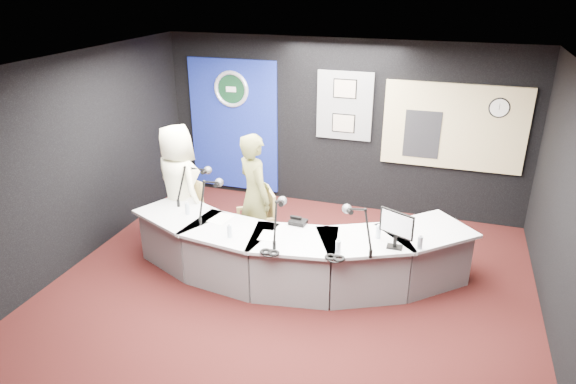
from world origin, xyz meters
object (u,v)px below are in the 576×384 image
(broadcast_desk, at_px, (293,252))
(armchair_right, at_px, (256,224))
(person_man, at_px, (179,186))
(armchair_left, at_px, (181,215))
(person_woman, at_px, (255,196))

(broadcast_desk, distance_m, armchair_right, 0.81)
(armchair_right, relative_size, person_man, 0.52)
(broadcast_desk, xyz_separation_m, armchair_left, (-1.84, 0.39, 0.08))
(person_man, bearing_deg, broadcast_desk, -161.89)
(person_man, height_order, person_woman, person_man)
(broadcast_desk, height_order, armchair_left, armchair_left)
(armchair_left, xyz_separation_m, armchair_right, (1.15, 0.02, 0.02))
(broadcast_desk, xyz_separation_m, person_man, (-1.84, 0.39, 0.53))
(broadcast_desk, bearing_deg, armchair_right, 148.52)
(broadcast_desk, distance_m, person_woman, 0.95)
(broadcast_desk, relative_size, person_man, 2.48)
(armchair_left, relative_size, person_man, 0.50)
(armchair_left, bearing_deg, armchair_right, 23.81)
(armchair_left, bearing_deg, broadcast_desk, 10.50)
(armchair_right, xyz_separation_m, person_woman, (-0.00, 0.00, 0.42))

